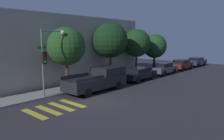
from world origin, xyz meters
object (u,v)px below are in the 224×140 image
Objects in this scene: tree_far_end at (137,43)px; traffic_light_pole at (48,53)px; tree_near_corner at (66,46)px; tree_behind_truck at (155,46)px; sedan_tail_of_row at (196,61)px; tree_midblock at (110,40)px; sedan_far_end at (182,64)px; pickup_truck at (99,79)px; sedan_middle at (163,68)px; sedan_near_corner at (139,74)px.

traffic_light_pole is at bearing -175.27° from tree_far_end.
tree_behind_truck is at bearing 0.00° from tree_near_corner.
tree_midblock is (-18.13, 2.33, 3.47)m from sedan_tail_of_row.
sedan_tail_of_row is 18.61m from tree_midblock.
tree_near_corner is (-18.25, 2.33, 2.97)m from sedan_far_end.
pickup_truck is 11.29m from sedan_middle.
sedan_far_end is at bearing -0.00° from pickup_truck.
tree_midblock reaches higher than pickup_truck.
tree_midblock is (8.09, 1.06, 0.85)m from traffic_light_pole.
pickup_truck is at bearing 180.00° from sedan_tail_of_row.
sedan_middle is 0.85× the size of tree_behind_truck.
tree_near_corner is at bearing 180.00° from tree_behind_truck.
sedan_tail_of_row is at bearing -9.85° from tree_far_end.
sedan_far_end is 0.77× the size of tree_far_end.
sedan_near_corner is 0.81× the size of tree_far_end.
traffic_light_pole is at bearing -156.62° from tree_near_corner.
traffic_light_pole is at bearing 177.23° from sedan_tail_of_row.
tree_midblock reaches higher than tree_behind_truck.
tree_far_end is (12.81, 1.06, 0.48)m from traffic_light_pole.
sedan_near_corner is 0.90× the size of tree_behind_truck.
tree_behind_truck is at bearing 3.56° from traffic_light_pole.
sedan_far_end is at bearing -7.27° from tree_near_corner.
tree_behind_truck reaches higher than sedan_near_corner.
tree_midblock is at bearing 162.08° from sedan_middle.
tree_behind_truck is at bearing 10.13° from pickup_truck.
pickup_truck is 3.95m from tree_near_corner.
tree_behind_truck is (1.75, 2.33, 2.62)m from sedan_middle.
tree_far_end is (10.36, -0.00, 0.12)m from tree_near_corner.
sedan_near_corner is 1.06× the size of sedan_far_end.
sedan_far_end is 0.70× the size of tree_midblock.
pickup_truck is 1.28× the size of sedan_near_corner.
tree_near_corner is 10.36m from tree_far_end.
tree_midblock is at bearing 169.54° from sedan_far_end.
traffic_light_pole reaches higher than sedan_middle.
tree_near_corner reaches higher than sedan_middle.
tree_behind_truck reaches higher than pickup_truck.
traffic_light_pole reaches higher than tree_behind_truck.
tree_far_end reaches higher than tree_near_corner.
tree_behind_truck is (4.23, 0.00, -0.48)m from tree_far_end.
tree_midblock reaches higher than tree_far_end.
tree_behind_truck is at bearing 165.77° from sedan_tail_of_row.
sedan_far_end is at bearing -32.43° from tree_behind_truck.
traffic_light_pole is 1.14× the size of sedan_near_corner.
sedan_far_end is 5.52m from sedan_tail_of_row.
pickup_truck is at bearing -56.36° from tree_near_corner.
tree_midblock is 4.74m from tree_far_end.
tree_near_corner is at bearing 23.38° from traffic_light_pole.
sedan_near_corner is at bearing -140.43° from tree_far_end.
pickup_truck is 1.35× the size of sedan_far_end.
sedan_near_corner is 10.71m from sedan_far_end.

